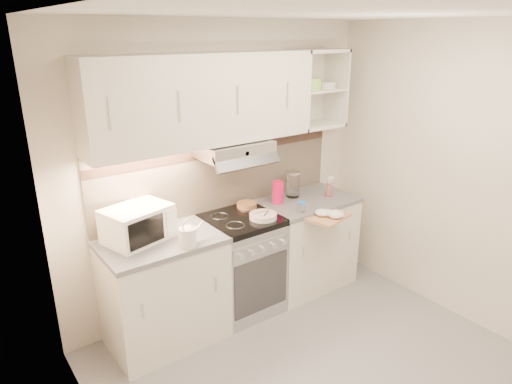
{
  "coord_description": "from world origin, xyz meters",
  "views": [
    {
      "loc": [
        -2.03,
        -1.88,
        2.4
      ],
      "look_at": [
        0.05,
        0.95,
        1.16
      ],
      "focal_mm": 32.0,
      "sensor_mm": 36.0,
      "label": 1
    }
  ],
  "objects_px": {
    "glass_jar": "(293,184)",
    "microwave": "(138,224)",
    "spray_bottle": "(329,188)",
    "cutting_board": "(325,216)",
    "pink_pitcher": "(278,192)",
    "electric_range": "(242,264)",
    "watering_can": "(189,236)",
    "plate_stack": "(263,216)"
  },
  "relations": [
    {
      "from": "cutting_board",
      "to": "pink_pitcher",
      "type": "bearing_deg",
      "value": 99.16
    },
    {
      "from": "plate_stack",
      "to": "glass_jar",
      "type": "xyz_separation_m",
      "value": [
        0.56,
        0.26,
        0.11
      ]
    },
    {
      "from": "microwave",
      "to": "spray_bottle",
      "type": "relative_size",
      "value": 2.59
    },
    {
      "from": "glass_jar",
      "to": "spray_bottle",
      "type": "height_order",
      "value": "glass_jar"
    },
    {
      "from": "plate_stack",
      "to": "pink_pitcher",
      "type": "height_order",
      "value": "pink_pitcher"
    },
    {
      "from": "microwave",
      "to": "cutting_board",
      "type": "bearing_deg",
      "value": -30.72
    },
    {
      "from": "watering_can",
      "to": "pink_pitcher",
      "type": "distance_m",
      "value": 1.12
    },
    {
      "from": "pink_pitcher",
      "to": "cutting_board",
      "type": "xyz_separation_m",
      "value": [
        0.18,
        -0.44,
        -0.13
      ]
    },
    {
      "from": "cutting_board",
      "to": "watering_can",
      "type": "bearing_deg",
      "value": 160.02
    },
    {
      "from": "watering_can",
      "to": "cutting_board",
      "type": "distance_m",
      "value": 1.28
    },
    {
      "from": "plate_stack",
      "to": "pink_pitcher",
      "type": "xyz_separation_m",
      "value": [
        0.33,
        0.22,
        0.08
      ]
    },
    {
      "from": "pink_pitcher",
      "to": "spray_bottle",
      "type": "bearing_deg",
      "value": -10.24
    },
    {
      "from": "plate_stack",
      "to": "pink_pitcher",
      "type": "bearing_deg",
      "value": 33.27
    },
    {
      "from": "watering_can",
      "to": "cutting_board",
      "type": "bearing_deg",
      "value": -27.5
    },
    {
      "from": "microwave",
      "to": "pink_pitcher",
      "type": "distance_m",
      "value": 1.35
    },
    {
      "from": "plate_stack",
      "to": "cutting_board",
      "type": "relative_size",
      "value": 0.63
    },
    {
      "from": "spray_bottle",
      "to": "cutting_board",
      "type": "height_order",
      "value": "spray_bottle"
    },
    {
      "from": "glass_jar",
      "to": "cutting_board",
      "type": "xyz_separation_m",
      "value": [
        -0.04,
        -0.48,
        -0.16
      ]
    },
    {
      "from": "microwave",
      "to": "spray_bottle",
      "type": "bearing_deg",
      "value": -19.16
    },
    {
      "from": "pink_pitcher",
      "to": "cutting_board",
      "type": "bearing_deg",
      "value": -61.83
    },
    {
      "from": "electric_range",
      "to": "watering_can",
      "type": "distance_m",
      "value": 0.84
    },
    {
      "from": "watering_can",
      "to": "cutting_board",
      "type": "relative_size",
      "value": 0.66
    },
    {
      "from": "microwave",
      "to": "spray_bottle",
      "type": "distance_m",
      "value": 1.87
    },
    {
      "from": "electric_range",
      "to": "glass_jar",
      "type": "distance_m",
      "value": 0.91
    },
    {
      "from": "electric_range",
      "to": "pink_pitcher",
      "type": "height_order",
      "value": "pink_pitcher"
    },
    {
      "from": "cutting_board",
      "to": "microwave",
      "type": "bearing_deg",
      "value": 150.14
    },
    {
      "from": "glass_jar",
      "to": "microwave",
      "type": "bearing_deg",
      "value": -178.6
    },
    {
      "from": "watering_can",
      "to": "glass_jar",
      "type": "bearing_deg",
      "value": -6.53
    },
    {
      "from": "spray_bottle",
      "to": "watering_can",
      "type": "bearing_deg",
      "value": 176.0
    },
    {
      "from": "microwave",
      "to": "watering_can",
      "type": "height_order",
      "value": "microwave"
    },
    {
      "from": "electric_range",
      "to": "microwave",
      "type": "distance_m",
      "value": 1.06
    },
    {
      "from": "glass_jar",
      "to": "plate_stack",
      "type": "bearing_deg",
      "value": -154.74
    },
    {
      "from": "electric_range",
      "to": "watering_can",
      "type": "bearing_deg",
      "value": -160.69
    },
    {
      "from": "microwave",
      "to": "watering_can",
      "type": "distance_m",
      "value": 0.41
    },
    {
      "from": "cutting_board",
      "to": "plate_stack",
      "type": "bearing_deg",
      "value": 143.18
    },
    {
      "from": "microwave",
      "to": "electric_range",
      "type": "bearing_deg",
      "value": -20.22
    },
    {
      "from": "electric_range",
      "to": "plate_stack",
      "type": "bearing_deg",
      "value": -45.56
    },
    {
      "from": "electric_range",
      "to": "plate_stack",
      "type": "relative_size",
      "value": 3.85
    },
    {
      "from": "pink_pitcher",
      "to": "glass_jar",
      "type": "distance_m",
      "value": 0.23
    },
    {
      "from": "plate_stack",
      "to": "spray_bottle",
      "type": "bearing_deg",
      "value": 4.97
    },
    {
      "from": "microwave",
      "to": "pink_pitcher",
      "type": "bearing_deg",
      "value": -14.83
    },
    {
      "from": "glass_jar",
      "to": "electric_range",
      "type": "bearing_deg",
      "value": -169.64
    }
  ]
}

